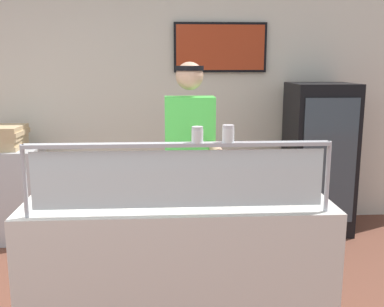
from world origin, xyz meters
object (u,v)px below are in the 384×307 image
object	(u,v)px
pepper_flake_shaker	(228,135)
pizza_box_stack	(1,137)
worker_figure	(190,160)
parmesan_shaker	(197,136)
pizza_server	(187,188)
drink_fridge	(319,158)
pizza_tray	(184,190)

from	to	relation	value
pepper_flake_shaker	pizza_box_stack	distance (m)	2.90
pepper_flake_shaker	worker_figure	size ratio (longest dim) A/B	0.05
parmesan_shaker	worker_figure	xyz separation A→B (m)	(0.03, 1.10, -0.37)
pizza_box_stack	pizza_server	bearing A→B (deg)	-45.34
worker_figure	pizza_box_stack	xyz separation A→B (m)	(-1.80, 1.04, 0.03)
worker_figure	drink_fridge	world-z (taller)	worker_figure
worker_figure	parmesan_shaker	bearing A→B (deg)	-91.33
pizza_server	drink_fridge	world-z (taller)	drink_fridge
pizza_tray	pepper_flake_shaker	world-z (taller)	pepper_flake_shaker
parmesan_shaker	pizza_server	bearing A→B (deg)	95.10
pizza_server	worker_figure	bearing A→B (deg)	74.49
parmesan_shaker	pizza_box_stack	xyz separation A→B (m)	(-1.77, 2.14, -0.34)
pizza_tray	pepper_flake_shaker	distance (m)	0.62
pizza_tray	parmesan_shaker	distance (m)	0.58
drink_fridge	pizza_tray	bearing A→B (deg)	-129.73
worker_figure	pizza_box_stack	bearing A→B (deg)	150.02
pizza_tray	pizza_box_stack	size ratio (longest dim) A/B	1.02
pizza_box_stack	drink_fridge	bearing A→B (deg)	0.78
pepper_flake_shaker	parmesan_shaker	bearing A→B (deg)	-180.00
drink_fridge	pizza_box_stack	distance (m)	3.21
worker_figure	pizza_box_stack	size ratio (longest dim) A/B	3.92
pizza_tray	parmesan_shaker	bearing A→B (deg)	-82.78
pizza_tray	worker_figure	bearing A→B (deg)	83.74
parmesan_shaker	pizza_box_stack	bearing A→B (deg)	129.60
pepper_flake_shaker	pizza_server	bearing A→B (deg)	117.09
pizza_tray	pizza_server	xyz separation A→B (m)	(0.02, -0.02, 0.02)
pizza_tray	pizza_box_stack	distance (m)	2.44
parmesan_shaker	worker_figure	world-z (taller)	worker_figure
parmesan_shaker	pepper_flake_shaker	world-z (taller)	pepper_flake_shaker
pepper_flake_shaker	drink_fridge	bearing A→B (deg)	59.89
pizza_server	pepper_flake_shaker	distance (m)	0.58
parmesan_shaker	pepper_flake_shaker	distance (m)	0.16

